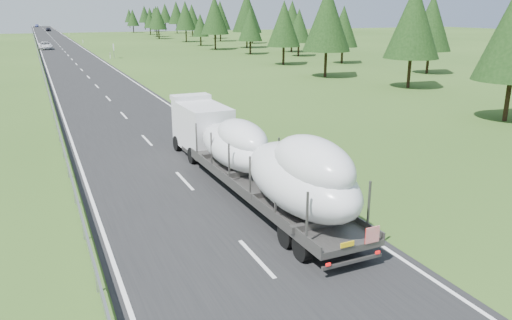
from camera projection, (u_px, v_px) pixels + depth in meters
name	position (u px, v px, depth m)	size (l,w,h in m)	color
ground	(256.00, 259.00, 17.34)	(400.00, 400.00, 0.00)	#2E4E1A
road_surface	(65.00, 52.00, 104.99)	(10.00, 400.00, 0.02)	black
guardrail	(37.00, 50.00, 102.72)	(0.10, 400.00, 0.76)	slate
marker_posts	(75.00, 37.00, 155.55)	(0.13, 350.08, 1.00)	silver
highway_sign	(114.00, 48.00, 89.72)	(0.08, 0.90, 2.60)	slate
tree_line_right	(242.00, 18.00, 115.99)	(27.59, 285.99, 12.51)	black
boat_truck	(254.00, 154.00, 22.48)	(3.11, 17.98, 4.00)	silver
distant_van	(45.00, 46.00, 110.74)	(2.77, 6.01, 1.67)	silver
distant_car_dark	(48.00, 29.00, 209.37)	(1.88, 4.68, 1.59)	black
distant_car_blue	(37.00, 26.00, 263.16)	(1.51, 4.32, 1.42)	#1A2049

